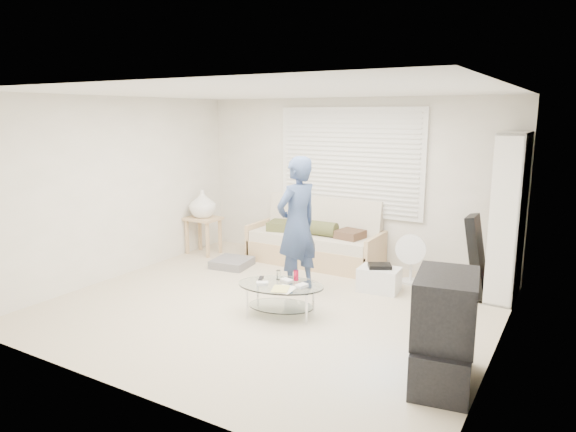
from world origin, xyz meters
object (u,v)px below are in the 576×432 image
Objects in this scene: futon_sofa at (316,242)px; coffee_table at (281,290)px; tv_unit at (444,331)px; bookshelf at (508,217)px.

futon_sofa is 1.82× the size of coffee_table.
coffee_table is at bearing 163.52° from tv_unit.
tv_unit is at bearing -45.62° from futon_sofa.
futon_sofa is 2.80m from bookshelf.
tv_unit is 0.86× the size of coffee_table.
bookshelf is at bearing 42.89° from coffee_table.
futon_sofa is 3.70m from tv_unit.
bookshelf is 1.83× the size of coffee_table.
bookshelf reaches higher than futon_sofa.
tv_unit is at bearing -92.85° from bookshelf.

